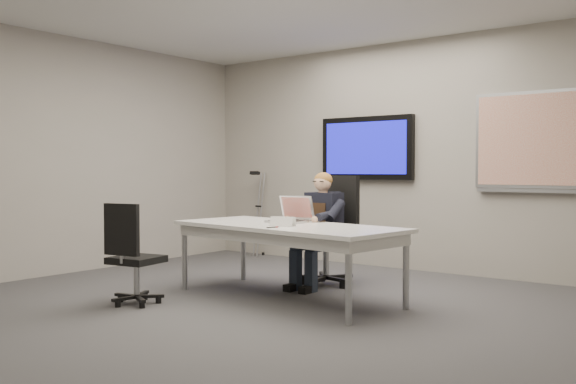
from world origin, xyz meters
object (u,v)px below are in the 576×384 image
Objects in this scene: seated_person at (315,241)px; conference_table at (287,233)px; office_chair_near at (134,273)px; office_chair_far at (329,251)px; laptop at (291,216)px.

conference_table is at bearing -77.12° from seated_person.
office_chair_near is 1.89m from seated_person.
office_chair_far is 2.11m from office_chair_near.
seated_person reaches higher than office_chair_near.
seated_person reaches higher than laptop.
conference_table is 0.64m from seated_person.
laptop is (-0.03, -0.37, 0.29)m from seated_person.
conference_table is at bearing -72.75° from office_chair_far.
office_chair_far reaches higher than laptop.
office_chair_near is 0.77× the size of seated_person.
office_chair_near is at bearing -126.89° from laptop.
conference_table is 2.06× the size of office_chair_far.
seated_person is (-0.01, -0.24, 0.12)m from office_chair_far.
conference_table is 1.46m from office_chair_near.
office_chair_near is at bearing -102.46° from office_chair_far.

